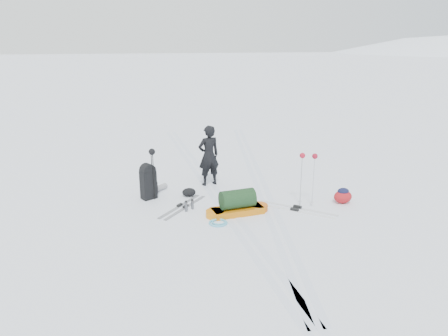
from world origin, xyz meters
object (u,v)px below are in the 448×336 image
(expedition_rucksack, at_px, (150,182))
(ski_poles_black, at_px, (152,158))
(skier, at_px, (209,156))
(pulk_sled, at_px, (237,205))

(expedition_rucksack, xyz_separation_m, ski_poles_black, (0.09, -0.12, 0.67))
(skier, xyz_separation_m, expedition_rucksack, (-1.67, -0.71, -0.42))
(skier, distance_m, pulk_sled, 2.32)
(pulk_sled, relative_size, expedition_rucksack, 1.66)
(expedition_rucksack, bearing_deg, ski_poles_black, -81.95)
(skier, xyz_separation_m, pulk_sled, (0.33, -2.21, -0.63))
(pulk_sled, height_order, ski_poles_black, ski_poles_black)
(pulk_sled, distance_m, expedition_rucksack, 2.50)
(skier, height_order, ski_poles_black, skier)
(skier, distance_m, ski_poles_black, 1.80)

